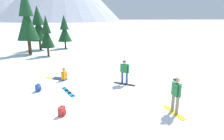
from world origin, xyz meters
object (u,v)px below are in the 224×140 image
Objects in this scene: snowboarder_midground at (125,72)px; loose_snowboard_near_right at (68,92)px; backpack_red at (62,111)px; pine_tree_young at (27,18)px; snowboarder_foreground at (176,94)px; snowboarder_background at (62,76)px; pine_tree_slender at (65,30)px; pine_tree_broad at (38,26)px; pine_tree_twin at (47,34)px; backpack_blue at (38,88)px.

snowboarder_midground is 0.94× the size of loose_snowboard_near_right.
backpack_red is at bearing -89.61° from loose_snowboard_near_right.
snowboarder_foreground is at bearing -56.32° from pine_tree_young.
snowboarder_background is 0.37× the size of pine_tree_slender.
snowboarder_foreground is at bearing -70.60° from pine_tree_slender.
pine_tree_broad is at bearing 105.50° from backpack_red.
snowboarder_midground is 0.36× the size of pine_tree_twin.
pine_tree_broad is (-5.33, 16.39, 3.18)m from loose_snowboard_near_right.
backpack_blue and backpack_red have the same top height.
pine_tree_slender is (3.27, 0.95, -0.63)m from pine_tree_broad.
pine_tree_young reaches higher than loose_snowboard_near_right.
snowboarder_foreground reaches higher than backpack_blue.
snowboarder_foreground is 8.18m from snowboarder_background.
snowboarder_midground reaches higher than loose_snowboard_near_right.
pine_tree_broad reaches higher than pine_tree_slender.
pine_tree_slender is (1.32, 5.63, 0.07)m from pine_tree_twin.
snowboarder_foreground is 0.30× the size of pine_tree_broad.
pine_tree_young reaches higher than snowboarder_foreground.
backpack_red is 20.24m from pine_tree_broad.
pine_tree_twin reaches higher than backpack_red.
snowboarder_foreground is 17.30m from pine_tree_twin.
snowboarder_background is 14.97m from pine_tree_broad.
pine_tree_broad is at bearing 81.03° from pine_tree_young.
snowboarder_background is 0.22× the size of pine_tree_young.
pine_tree_broad reaches higher than backpack_blue.
pine_tree_twin is (-3.40, 14.61, 2.27)m from backpack_red.
pine_tree_twin is at bearing 106.08° from loose_snowboard_near_right.
pine_tree_twin reaches higher than snowboarder_foreground.
snowboarder_midground is 3.53× the size of backpack_red.
pine_tree_twin is (-2.73, 9.25, 2.17)m from snowboarder_background.
snowboarder_midground reaches higher than backpack_red.
loose_snowboard_near_right is 0.38× the size of pine_tree_slender.
snowboarder_foreground is 20.13m from pine_tree_young.
pine_tree_broad is 3.47m from pine_tree_slender.
snowboarder_background is 2.40m from backpack_blue.
snowboarder_foreground is at bearing -44.31° from snowboarder_background.
backpack_blue is (-1.80, 0.35, 0.19)m from loose_snowboard_near_right.
loose_snowboard_near_right is at bearing 90.39° from backpack_red.
pine_tree_slender is (-7.24, 20.57, 1.64)m from snowboarder_foreground.
snowboarder_background is at bearing -73.58° from pine_tree_twin.
backpack_blue is (-6.98, 3.59, -0.71)m from snowboarder_foreground.
snowboarder_foreground is 3.70× the size of backpack_blue.
backpack_red is 17.67m from pine_tree_young.
pine_tree_young is at bearing 113.67° from loose_snowboard_near_right.
pine_tree_slender reaches higher than snowboarder_midground.
pine_tree_young is (-2.45, 1.57, 1.77)m from pine_tree_twin.
pine_tree_slender is at bearing 96.77° from loose_snowboard_near_right.
snowboarder_background is 3.71× the size of backpack_red.
pine_tree_young is (-11.01, 16.52, 3.33)m from snowboarder_foreground.
pine_tree_young is at bearing 147.29° from pine_tree_twin.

